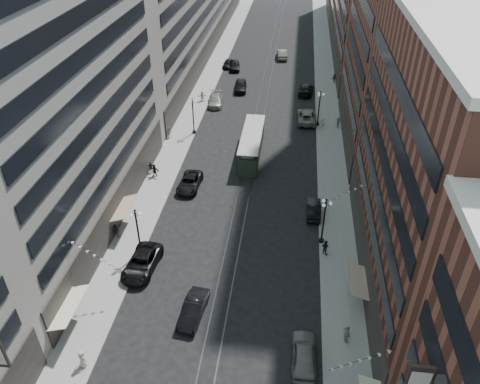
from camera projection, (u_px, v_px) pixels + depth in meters
The scene contains 35 objects.
ground at pixel (258, 122), 73.40m from camera, with size 220.00×220.00×0.00m, color black.
sidewalk_west at pixel (201, 94), 82.65m from camera, with size 4.00×180.00×0.15m, color gray.
sidewalk_east at pixel (327, 100), 80.45m from camera, with size 4.00×180.00×0.15m, color gray.
rail_west at pixel (259, 97), 81.65m from camera, with size 0.12×180.00×0.02m, color #2D2D33.
rail_east at pixel (267, 97), 81.51m from camera, with size 0.12×180.00×0.02m, color #2D2D33.
building_west_mid at pixel (61, 104), 45.08m from camera, with size 8.00×36.00×28.00m, color gray.
building_east_mid at pixel (431, 171), 38.71m from camera, with size 8.00×30.00×24.00m, color brown.
lamppost_sw_far at pixel (138, 230), 46.36m from camera, with size 1.03×1.14×5.52m.
lamppost_sw_mid at pixel (193, 115), 68.47m from camera, with size 1.03×1.14×5.52m.
lamppost_se_far at pixel (324, 219), 47.79m from camera, with size 1.03×1.14×5.52m.
lamppost_se_mid at pixel (319, 107), 70.73m from camera, with size 1.03×1.14×5.52m.
streetcar at pixel (252, 145), 64.04m from camera, with size 2.67×12.05×3.33m.
car_2 at pixel (142, 263), 45.78m from camera, with size 2.72×5.90×1.64m, color black.
car_4 at pixel (304, 354), 37.08m from camera, with size 1.97×4.91×1.67m, color slate.
car_5 at pixel (193, 309), 40.95m from camera, with size 1.69×4.84×1.59m, color black.
pedestrian_1 at pixel (82, 359), 36.56m from camera, with size 0.81×0.44×1.65m, color #BDAD9D.
pedestrian_2 at pixel (116, 231), 49.55m from camera, with size 0.81×0.44×1.67m, color black.
pedestrian_4 at pixel (347, 334), 38.41m from camera, with size 1.09×0.50×1.86m, color #A29386.
car_7 at pixel (190, 182), 57.79m from camera, with size 2.46×5.34×1.48m, color black.
car_8 at pixel (215, 100), 78.56m from camera, with size 2.22×5.46×1.58m, color gray.
car_9 at pixel (235, 65), 92.62m from camera, with size 1.99×4.94×1.68m, color black.
car_10 at pixel (314, 209), 53.27m from camera, with size 1.56×4.47×1.47m, color black.
car_11 at pixel (307, 116), 73.24m from camera, with size 2.85×6.18×1.72m, color slate.
car_12 at pixel (306, 89), 82.44m from camera, with size 2.30×5.65×1.64m, color black.
car_13 at pixel (240, 86), 83.64m from camera, with size 2.11×5.24×1.78m, color black.
car_14 at pixel (282, 54), 98.31m from camera, with size 1.88×5.40×1.78m, color gray.
pedestrian_5 at pixel (154, 170), 59.73m from camera, with size 1.54×0.44×1.66m, color black.
pedestrian_6 at pixel (169, 133), 68.42m from camera, with size 0.93×0.42×1.59m, color #A79C8A.
pedestrian_7 at pixel (325, 247), 47.50m from camera, with size 0.79×0.43×1.63m, color black.
pedestrian_8 at pixel (322, 123), 70.81m from camera, with size 0.67×0.44×1.84m, color beige.
pedestrian_9 at pixel (334, 78), 86.59m from camera, with size 1.02×0.42×1.58m, color black.
car_extra_0 at pixel (228, 64), 93.90m from camera, with size 1.64×4.07×1.39m, color black.
pedestrian_extra_0 at pixel (202, 96), 79.55m from camera, with size 1.53×0.44×1.65m, color #B9B299.
pedestrian_extra_1 at pixel (151, 167), 60.48m from camera, with size 0.88×0.40×1.50m, color black.
pedestrian_extra_2 at pixel (338, 122), 71.12m from camera, with size 1.06×0.48×1.82m, color gray.
Camera 1 is at (5.26, -6.61, 32.41)m, focal length 35.00 mm.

